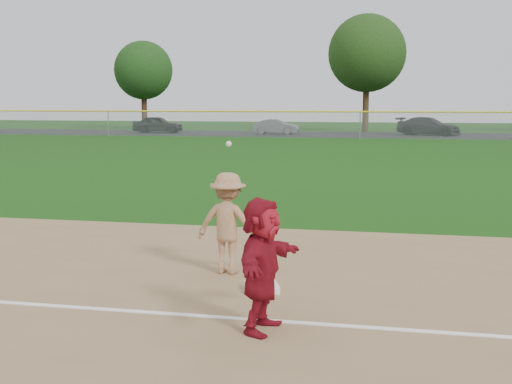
% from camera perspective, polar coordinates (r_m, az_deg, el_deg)
% --- Properties ---
extents(ground, '(160.00, 160.00, 0.00)m').
position_cam_1_polar(ground, '(8.97, -1.95, -9.57)').
color(ground, '#15430C').
rests_on(ground, ground).
extents(foul_line, '(60.00, 0.10, 0.01)m').
position_cam_1_polar(foul_line, '(8.23, -3.27, -11.05)').
color(foul_line, white).
rests_on(foul_line, infield_dirt).
extents(parking_asphalt, '(120.00, 10.00, 0.01)m').
position_cam_1_polar(parking_asphalt, '(54.42, 9.47, 5.05)').
color(parking_asphalt, black).
rests_on(parking_asphalt, ground).
extents(first_base, '(0.58, 0.58, 0.10)m').
position_cam_1_polar(first_base, '(9.30, 0.53, -8.47)').
color(first_base, white).
rests_on(first_base, infield_dirt).
extents(base_runner, '(0.73, 1.54, 1.60)m').
position_cam_1_polar(base_runner, '(7.56, 0.55, -6.48)').
color(base_runner, maroon).
rests_on(base_runner, infield_dirt).
extents(car_left, '(4.50, 2.16, 1.48)m').
position_cam_1_polar(car_left, '(57.67, -8.70, 5.97)').
color(car_left, black).
rests_on(car_left, parking_asphalt).
extents(car_mid, '(3.85, 1.40, 1.26)m').
position_cam_1_polar(car_mid, '(54.69, 1.78, 5.83)').
color(car_mid, slate).
rests_on(car_mid, parking_asphalt).
extents(car_right, '(5.50, 3.62, 1.48)m').
position_cam_1_polar(car_right, '(54.54, 15.09, 5.67)').
color(car_right, black).
rests_on(car_right, parking_asphalt).
extents(first_base_play, '(1.09, 0.96, 2.13)m').
position_cam_1_polar(first_base_play, '(10.10, -2.50, -2.78)').
color(first_base_play, gray).
rests_on(first_base_play, infield_dirt).
extents(outfield_fence, '(110.00, 0.12, 110.00)m').
position_cam_1_polar(outfield_fence, '(48.36, 9.25, 7.01)').
color(outfield_fence, '#999EA0').
rests_on(outfield_fence, ground).
extents(tree_1, '(5.80, 5.80, 8.75)m').
position_cam_1_polar(tree_1, '(65.92, -9.98, 10.59)').
color(tree_1, '#321C12').
rests_on(tree_1, ground).
extents(tree_2, '(7.00, 7.00, 10.58)m').
position_cam_1_polar(tree_2, '(60.01, 9.84, 12.05)').
color(tree_2, '#352413').
rests_on(tree_2, ground).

